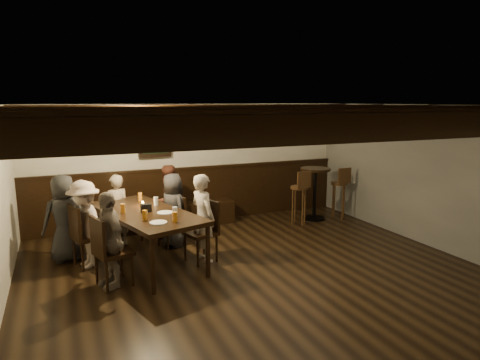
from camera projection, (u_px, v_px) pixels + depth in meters
name	position (u px, v px, depth m)	size (l,w,h in m)	color
room	(199.00, 181.00, 7.47)	(7.00, 7.00, 7.00)	black
dining_table	(145.00, 215.00, 6.43)	(1.55, 2.39, 0.82)	black
chair_left_near	(88.00, 247.00, 6.41)	(0.54, 0.54, 0.95)	black
chair_left_far	(113.00, 265.00, 5.73)	(0.55, 0.55, 0.97)	black
chair_right_near	(172.00, 231.00, 7.31)	(0.48, 0.48, 0.85)	black
chair_right_far	(202.00, 243.00, 6.62)	(0.53, 0.53, 0.95)	black
person_bench_left	(65.00, 218.00, 6.57)	(0.67, 0.43, 1.36)	#27282A
person_bench_centre	(117.00, 211.00, 7.26)	(0.45, 0.30, 1.24)	gray
person_bench_right	(168.00, 202.00, 7.69)	(0.65, 0.51, 1.34)	#4E261B
person_left_near	(85.00, 224.00, 6.33)	(0.85, 0.49, 1.32)	#B8A69C
person_left_far	(109.00, 240.00, 5.64)	(0.76, 0.32, 1.30)	gray
person_right_near	(173.00, 210.00, 7.26)	(0.62, 0.40, 1.26)	#2A2A2C
person_right_far	(203.00, 218.00, 6.57)	(0.50, 0.33, 1.37)	#B3A797
pint_a	(108.00, 201.00, 6.77)	(0.07, 0.07, 0.14)	#BF7219
pint_b	(140.00, 197.00, 7.06)	(0.07, 0.07, 0.14)	#BF7219
pint_c	(123.00, 208.00, 6.30)	(0.07, 0.07, 0.14)	#BF7219
pint_d	(156.00, 201.00, 6.75)	(0.07, 0.07, 0.14)	silver
pint_e	(145.00, 215.00, 5.93)	(0.07, 0.07, 0.14)	#BF7219
pint_f	(175.00, 212.00, 6.11)	(0.07, 0.07, 0.14)	silver
pint_g	(175.00, 217.00, 5.83)	(0.07, 0.07, 0.14)	#BF7219
plate_near	(158.00, 223.00, 5.79)	(0.24, 0.24, 0.01)	white
plate_far	(165.00, 213.00, 6.30)	(0.24, 0.24, 0.01)	white
condiment_caddy	(146.00, 208.00, 6.37)	(0.15, 0.10, 0.12)	black
candle	(143.00, 205.00, 6.72)	(0.05, 0.05, 0.05)	beige
high_top_table	(315.00, 186.00, 8.90)	(0.61, 0.61, 1.09)	black
bar_stool_left	(299.00, 204.00, 8.57)	(0.35, 0.36, 1.11)	#362311
bar_stool_right	(339.00, 199.00, 9.01)	(0.35, 0.36, 1.11)	#362311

